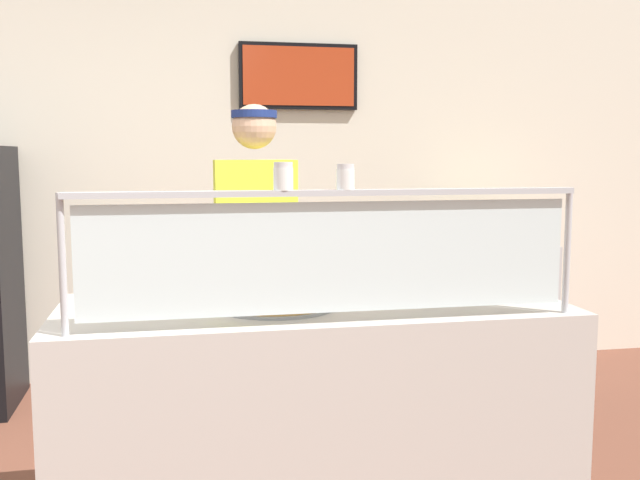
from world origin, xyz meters
The scene contains 11 objects.
ground_plane centered at (0.97, 1.00, 0.00)m, with size 12.00×12.00×0.00m, color brown.
shop_rear_unit centered at (0.98, 2.68, 1.36)m, with size 6.34×0.13×2.70m.
serving_counter centered at (0.97, 0.39, 0.47)m, with size 1.94×0.79×0.95m, color #BCB7B2.
sneeze_guard centered at (0.97, 0.06, 1.24)m, with size 1.77×0.06×0.46m.
pizza_tray centered at (0.82, 0.37, 0.97)m, with size 0.46×0.46×0.04m.
pizza_server centered at (0.80, 0.35, 0.99)m, with size 0.07×0.28×0.01m, color #ADAFB7.
parmesan_shaker centered at (0.81, 0.06, 1.45)m, with size 0.07×0.07×0.09m.
pepper_flake_shaker centered at (1.02, 0.06, 1.45)m, with size 0.06×0.06×0.09m.
worker_figure centered at (0.83, 1.10, 1.01)m, with size 0.41×0.50×1.76m.
prep_shelf centered at (2.56, 2.20, 0.46)m, with size 0.70×0.55×0.93m, color #B7BABF.
pizza_box_stack centered at (2.56, 2.20, 1.06)m, with size 0.50×0.49×0.27m.
Camera 1 is at (0.46, -2.29, 1.53)m, focal length 40.23 mm.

